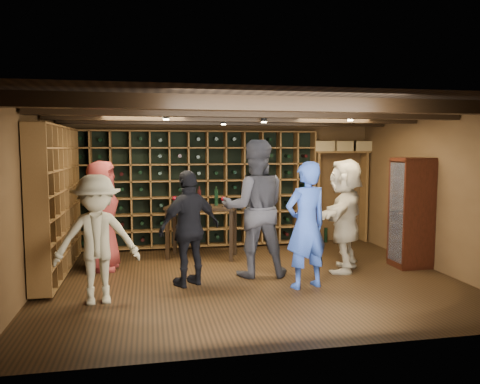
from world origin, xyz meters
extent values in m
plane|color=black|center=(0.00, 0.00, 0.00)|extent=(6.00, 6.00, 0.00)
plane|color=#4F351B|center=(0.00, 2.50, 1.25)|extent=(6.00, 0.00, 6.00)
plane|color=#4F351B|center=(0.00, -2.50, 1.25)|extent=(6.00, 0.00, 6.00)
plane|color=#4F351B|center=(-3.00, 0.00, 1.25)|extent=(0.00, 5.00, 5.00)
plane|color=#4F351B|center=(3.00, 0.00, 1.25)|extent=(0.00, 5.00, 5.00)
plane|color=black|center=(0.00, 0.00, 2.50)|extent=(6.00, 6.00, 0.00)
cube|color=black|center=(0.00, -1.60, 2.42)|extent=(5.90, 0.18, 0.16)
cube|color=black|center=(0.00, -0.50, 2.42)|extent=(5.90, 0.18, 0.16)
cube|color=black|center=(0.00, 0.60, 2.42)|extent=(5.90, 0.18, 0.16)
cube|color=black|center=(0.00, 1.70, 2.42)|extent=(5.90, 0.18, 0.16)
cylinder|color=black|center=(-1.20, 0.00, 2.39)|extent=(0.10, 0.10, 0.10)
cylinder|color=black|center=(0.30, 0.40, 2.39)|extent=(0.10, 0.10, 0.10)
cylinder|color=black|center=(1.40, -0.30, 2.39)|extent=(0.10, 0.10, 0.10)
cylinder|color=black|center=(-0.20, 1.20, 2.39)|extent=(0.10, 0.10, 0.10)
cube|color=brown|center=(-0.52, 2.33, 1.15)|extent=(4.65, 0.30, 2.20)
cube|color=black|center=(-0.52, 2.33, 1.15)|extent=(4.56, 0.02, 2.16)
cube|color=brown|center=(-2.83, 0.82, 1.15)|extent=(0.30, 2.65, 2.20)
cube|color=black|center=(-2.83, 0.82, 1.15)|extent=(0.29, 0.02, 2.16)
cube|color=brown|center=(2.40, 2.32, 1.85)|extent=(1.15, 0.32, 0.04)
cube|color=brown|center=(2.92, 2.32, 0.93)|extent=(0.05, 0.28, 1.85)
cube|color=brown|center=(1.88, 2.32, 0.93)|extent=(0.05, 0.28, 1.85)
cube|color=#9F824F|center=(2.00, 2.32, 1.97)|extent=(0.40, 0.30, 0.20)
cube|color=#9F824F|center=(2.45, 2.32, 1.97)|extent=(0.40, 0.30, 0.20)
cube|color=#9F824F|center=(2.80, 2.32, 1.97)|extent=(0.40, 0.30, 0.20)
cube|color=black|center=(2.72, 0.20, 0.05)|extent=(0.55, 0.50, 0.10)
cube|color=black|center=(2.72, 0.20, 0.90)|extent=(0.55, 0.50, 1.70)
cube|color=white|center=(2.46, 0.20, 0.90)|extent=(0.01, 0.46, 1.60)
cube|color=black|center=(2.72, 0.20, 0.90)|extent=(0.50, 0.44, 0.02)
sphere|color=#59260C|center=(2.70, 0.20, 1.00)|extent=(0.18, 0.18, 0.18)
imported|color=navy|center=(0.67, -0.57, 0.88)|extent=(0.73, 0.57, 1.76)
imported|color=black|center=(0.11, 0.17, 1.03)|extent=(1.07, 0.87, 2.06)
imported|color=maroon|center=(-2.20, 0.96, 0.87)|extent=(0.65, 0.91, 1.74)
imported|color=black|center=(-0.90, -0.16, 0.82)|extent=(1.03, 0.79, 1.63)
imported|color=#7D7456|center=(-2.10, -0.68, 0.81)|extent=(1.11, 0.72, 1.61)
imported|color=tan|center=(1.57, 0.19, 0.88)|extent=(1.35, 1.65, 1.77)
cube|color=black|center=(-0.55, 1.51, 0.89)|extent=(1.35, 0.95, 0.05)
cube|color=black|center=(-1.15, 1.44, 0.44)|extent=(0.08, 0.08, 0.87)
cube|color=black|center=(-0.09, 1.10, 0.44)|extent=(0.08, 0.08, 0.87)
cube|color=black|center=(-1.00, 1.92, 0.44)|extent=(0.08, 0.08, 0.87)
cube|color=black|center=(0.06, 1.58, 0.44)|extent=(0.08, 0.08, 0.87)
cylinder|color=black|center=(-0.82, 1.65, 1.06)|extent=(0.07, 0.07, 0.28)
cylinder|color=black|center=(-0.58, 1.57, 1.06)|extent=(0.07, 0.07, 0.28)
cylinder|color=black|center=(-0.29, 1.48, 1.06)|extent=(0.07, 0.07, 0.28)
camera|label=1|loc=(-1.45, -6.63, 1.94)|focal=35.00mm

